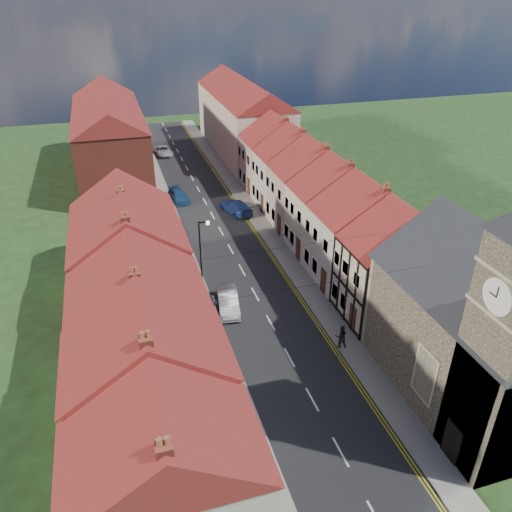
# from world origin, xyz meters

# --- Properties ---
(ground) EXTENTS (160.00, 160.00, 0.00)m
(ground) POSITION_xyz_m (0.00, 0.00, 0.00)
(ground) COLOR #2C5424
(ground) RESTS_ON ground
(road) EXTENTS (7.00, 90.00, 0.02)m
(road) POSITION_xyz_m (0.00, 30.00, 0.01)
(road) COLOR black
(road) RESTS_ON ground
(pavement_left) EXTENTS (1.80, 90.00, 0.12)m
(pavement_left) POSITION_xyz_m (-4.40, 30.00, 0.06)
(pavement_left) COLOR gray
(pavement_left) RESTS_ON ground
(pavement_right) EXTENTS (1.80, 90.00, 0.12)m
(pavement_right) POSITION_xyz_m (4.40, 30.00, 0.06)
(pavement_right) COLOR gray
(pavement_right) RESTS_ON ground
(church) EXTENTS (11.25, 14.25, 15.20)m
(church) POSITION_xyz_m (9.36, 3.32, 5.88)
(church) COLOR black
(church) RESTS_ON ground
(cottage_r_tudor) EXTENTS (8.30, 5.20, 9.00)m
(cottage_r_tudor) POSITION_xyz_m (9.27, 12.70, 4.47)
(cottage_r_tudor) COLOR #B7B09A
(cottage_r_tudor) RESTS_ON ground
(cottage_r_white_near) EXTENTS (8.30, 6.00, 9.00)m
(cottage_r_white_near) POSITION_xyz_m (9.30, 18.10, 4.47)
(cottage_r_white_near) COLOR beige
(cottage_r_white_near) RESTS_ON ground
(cottage_r_cream_mid) EXTENTS (8.30, 5.20, 9.00)m
(cottage_r_cream_mid) POSITION_xyz_m (9.30, 23.50, 4.48)
(cottage_r_cream_mid) COLOR #B7B09A
(cottage_r_cream_mid) RESTS_ON ground
(cottage_r_pink) EXTENTS (8.30, 6.00, 9.00)m
(cottage_r_pink) POSITION_xyz_m (9.30, 28.90, 4.47)
(cottage_r_pink) COLOR #B0918B
(cottage_r_pink) RESTS_ON ground
(cottage_r_white_far) EXTENTS (8.30, 5.20, 9.00)m
(cottage_r_white_far) POSITION_xyz_m (9.30, 34.30, 4.48)
(cottage_r_white_far) COLOR beige
(cottage_r_white_far) RESTS_ON ground
(cottage_r_cream_far) EXTENTS (8.30, 6.00, 9.00)m
(cottage_r_cream_far) POSITION_xyz_m (9.30, 39.70, 4.47)
(cottage_r_cream_far) COLOR #B0918B
(cottage_r_cream_far) RESTS_ON ground
(cottage_l_brick_near) EXTENTS (8.30, 5.70, 8.80)m
(cottage_l_brick_near) POSITION_xyz_m (-9.30, -0.25, 4.37)
(cottage_l_brick_near) COLOR #B7B09A
(cottage_l_brick_near) RESTS_ON ground
(cottage_l_cream) EXTENTS (8.30, 6.30, 9.10)m
(cottage_l_cream) POSITION_xyz_m (-9.30, 5.55, 4.52)
(cottage_l_cream) COLOR #B7B09A
(cottage_l_cream) RESTS_ON ground
(cottage_l_white) EXTENTS (8.30, 6.90, 8.80)m
(cottage_l_white) POSITION_xyz_m (-9.30, 11.95, 4.37)
(cottage_l_white) COLOR beige
(cottage_l_white) RESTS_ON ground
(cottage_l_brick_mid) EXTENTS (8.30, 5.70, 9.10)m
(cottage_l_brick_mid) POSITION_xyz_m (-9.30, 18.05, 4.53)
(cottage_l_brick_mid) COLOR brown
(cottage_l_brick_mid) RESTS_ON ground
(cottage_l_pink) EXTENTS (8.30, 6.30, 8.80)m
(cottage_l_pink) POSITION_xyz_m (-9.30, 23.85, 4.37)
(cottage_l_pink) COLOR #B7B09A
(cottage_l_pink) RESTS_ON ground
(block_right_far) EXTENTS (8.30, 24.20, 10.50)m
(block_right_far) POSITION_xyz_m (9.30, 55.00, 5.29)
(block_right_far) COLOR #B7B09A
(block_right_far) RESTS_ON ground
(block_left_far) EXTENTS (8.30, 24.20, 10.50)m
(block_left_far) POSITION_xyz_m (-9.30, 50.00, 5.29)
(block_left_far) COLOR brown
(block_left_far) RESTS_ON ground
(lamppost) EXTENTS (0.88, 0.15, 6.00)m
(lamppost) POSITION_xyz_m (-3.81, 20.00, 3.54)
(lamppost) COLOR black
(lamppost) RESTS_ON pavement_left
(car_mid) EXTENTS (2.07, 4.46, 1.41)m
(car_mid) POSITION_xyz_m (-2.57, 16.71, 0.71)
(car_mid) COLOR gray
(car_mid) RESTS_ON ground
(car_far) EXTENTS (2.28, 4.43, 1.23)m
(car_far) POSITION_xyz_m (-2.77, 39.15, 0.61)
(car_far) COLOR navy
(car_far) RESTS_ON ground
(car_distant) EXTENTS (2.67, 4.68, 1.23)m
(car_distant) POSITION_xyz_m (-2.27, 56.66, 0.62)
(car_distant) COLOR silver
(car_distant) RESTS_ON ground
(pedestrian_left) EXTENTS (0.70, 0.54, 1.72)m
(pedestrian_left) POSITION_xyz_m (-5.10, 9.86, 0.98)
(pedestrian_left) COLOR black
(pedestrian_left) RESTS_ON pavement_left
(pedestrian_right) EXTENTS (0.98, 0.84, 1.73)m
(pedestrian_right) POSITION_xyz_m (3.70, 9.96, 0.98)
(pedestrian_right) COLOR black
(pedestrian_right) RESTS_ON pavement_right
(car_far_b) EXTENTS (3.29, 5.17, 1.40)m
(car_far_b) POSITION_xyz_m (2.61, 34.00, 0.70)
(car_far_b) COLOR navy
(car_far_b) RESTS_ON ground
(pedestrian_left_b) EXTENTS (0.72, 0.55, 1.76)m
(pedestrian_left_b) POSITION_xyz_m (-3.89, 16.00, 1.00)
(pedestrian_left_b) COLOR black
(pedestrian_left_b) RESTS_ON pavement_left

